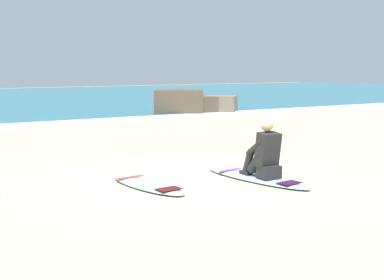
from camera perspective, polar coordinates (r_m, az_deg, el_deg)
ground_plane at (r=8.75m, az=0.10°, el=-4.35°), size 80.00×80.00×0.00m
breaking_foam at (r=17.18m, az=-16.76°, el=1.45°), size 80.00×0.90×0.11m
surfboard_main at (r=8.93m, az=6.69°, el=-3.93°), size 0.76×2.25×0.08m
surfer_seated at (r=8.76m, az=7.56°, el=-1.51°), size 0.38×0.71×0.95m
surfboard_spare_near at (r=8.39m, az=-4.67°, el=-4.66°), size 0.69×1.82×0.08m
rock_outcrop_distant at (r=20.87m, az=0.17°, el=3.82°), size 3.60×2.55×0.94m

